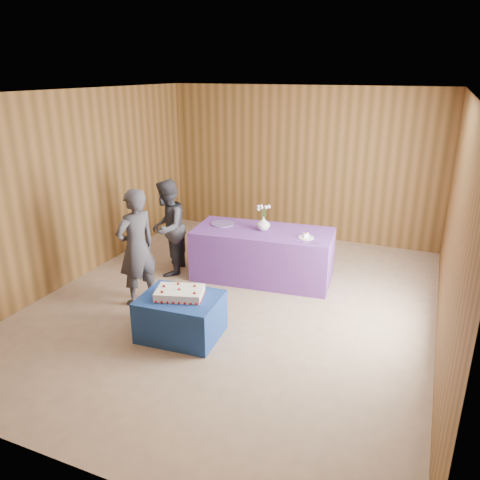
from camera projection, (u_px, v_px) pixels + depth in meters
The scene contains 13 objects.
ground at pixel (235, 303), 6.25m from camera, with size 6.00×6.00×0.00m, color gray.
room_shell at pixel (234, 170), 5.63m from camera, with size 5.04×6.04×2.72m.
cake_table at pixel (181, 316), 5.42m from camera, with size 0.90×0.70×0.50m, color navy.
serving_table at pixel (263, 254), 6.90m from camera, with size 2.00×0.90×0.75m, color #6D3695.
sheet_cake at pixel (180, 293), 5.32m from camera, with size 0.63×0.51×0.13m.
vase at pixel (263, 223), 6.76m from camera, with size 0.19×0.19×0.20m, color silver.
flower_spray at pixel (264, 208), 6.68m from camera, with size 0.21×0.21×0.16m.
platter at pixel (223, 224), 7.03m from camera, with size 0.35×0.35×0.02m, color #644E9D.
plate at pixel (306, 238), 6.47m from camera, with size 0.22×0.22×0.01m, color silver.
cake_slice at pixel (306, 235), 6.45m from camera, with size 0.09×0.09×0.08m.
knife at pixel (309, 243), 6.28m from camera, with size 0.26×0.02×0.00m, color #B0B0B5.
guest_left at pixel (136, 248), 6.03m from camera, with size 0.57×0.37×1.56m, color #373640.
guest_right at pixel (168, 228), 6.96m from camera, with size 0.70×0.55×1.45m, color #34343E.
Camera 1 is at (2.22, -5.12, 2.94)m, focal length 35.00 mm.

